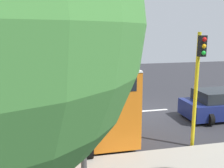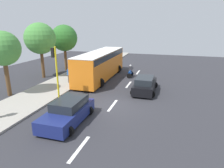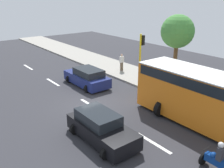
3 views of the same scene
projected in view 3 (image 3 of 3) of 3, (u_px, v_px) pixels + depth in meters
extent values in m
cube|color=#2D2D33|center=(90.00, 106.00, 17.52)|extent=(40.00, 60.00, 0.10)
cube|color=#9E998E|center=(158.00, 83.00, 21.51)|extent=(4.00, 60.00, 0.15)
cube|color=white|center=(153.00, 143.00, 13.05)|extent=(0.20, 2.40, 0.01)
cube|color=white|center=(90.00, 105.00, 17.50)|extent=(0.20, 2.40, 0.01)
cube|color=white|center=(53.00, 82.00, 21.95)|extent=(0.20, 2.40, 0.01)
cube|color=white|center=(28.00, 67.00, 26.40)|extent=(0.20, 2.40, 0.01)
cube|color=navy|center=(87.00, 79.00, 21.11)|extent=(1.94, 4.50, 0.80)
cube|color=#1E2328|center=(89.00, 72.00, 20.61)|extent=(1.63, 2.52, 0.56)
cylinder|color=black|center=(69.00, 79.00, 21.79)|extent=(0.64, 0.22, 0.64)
cylinder|color=black|center=(86.00, 75.00, 22.78)|extent=(0.64, 0.22, 0.64)
cylinder|color=black|center=(88.00, 89.00, 19.59)|extent=(0.64, 0.22, 0.64)
cylinder|color=black|center=(105.00, 84.00, 20.58)|extent=(0.64, 0.22, 0.64)
cube|color=black|center=(102.00, 131.00, 13.12)|extent=(1.81, 4.34, 0.80)
cube|color=#1E2328|center=(98.00, 117.00, 13.14)|extent=(1.52, 2.43, 0.56)
cylinder|color=black|center=(131.00, 142.00, 12.60)|extent=(0.64, 0.22, 0.64)
cylinder|color=black|center=(106.00, 153.00, 11.68)|extent=(0.64, 0.22, 0.64)
cylinder|color=black|center=(99.00, 120.00, 14.72)|extent=(0.64, 0.22, 0.64)
cylinder|color=black|center=(75.00, 129.00, 13.81)|extent=(0.64, 0.22, 0.64)
cylinder|color=black|center=(160.00, 109.00, 15.78)|extent=(1.00, 0.30, 1.00)
cylinder|color=black|center=(182.00, 100.00, 17.05)|extent=(1.00, 0.30, 1.00)
cylinder|color=black|center=(203.00, 159.00, 11.33)|extent=(0.60, 0.10, 0.60)
cube|color=navy|center=(217.00, 161.00, 10.76)|extent=(0.28, 1.10, 0.36)
sphere|color=navy|center=(213.00, 156.00, 10.85)|extent=(0.32, 0.32, 0.32)
cylinder|color=black|center=(207.00, 148.00, 11.05)|extent=(0.55, 0.04, 0.04)
cube|color=#333338|center=(221.00, 154.00, 10.54)|extent=(0.36, 0.24, 0.60)
sphere|color=silver|center=(221.00, 145.00, 10.44)|extent=(0.26, 0.26, 0.26)
cylinder|color=#3F3F3F|center=(197.00, 96.00, 17.52)|extent=(0.16, 0.16, 0.85)
cylinder|color=#3F3F3F|center=(198.00, 95.00, 17.64)|extent=(0.16, 0.16, 0.85)
cube|color=#2659B2|center=(199.00, 86.00, 17.33)|extent=(0.40, 0.24, 0.60)
sphere|color=tan|center=(200.00, 80.00, 17.18)|extent=(0.22, 0.22, 0.22)
cylinder|color=#72604C|center=(121.00, 67.00, 24.54)|extent=(0.16, 0.16, 0.85)
cylinder|color=#72604C|center=(122.00, 66.00, 24.65)|extent=(0.16, 0.16, 0.85)
cube|color=silver|center=(122.00, 59.00, 24.35)|extent=(0.40, 0.24, 0.60)
sphere|color=tan|center=(122.00, 55.00, 24.20)|extent=(0.22, 0.22, 0.22)
cylinder|color=yellow|center=(140.00, 63.00, 19.54)|extent=(0.14, 0.14, 4.50)
cube|color=black|center=(143.00, 40.00, 19.06)|extent=(0.24, 0.24, 0.76)
sphere|color=red|center=(144.00, 37.00, 19.05)|extent=(0.16, 0.16, 0.16)
sphere|color=#F2A50C|center=(144.00, 40.00, 19.13)|extent=(0.16, 0.16, 0.16)
sphere|color=green|center=(144.00, 43.00, 19.21)|extent=(0.16, 0.16, 0.16)
cylinder|color=brown|center=(175.00, 60.00, 22.80)|extent=(0.36, 0.36, 3.19)
sphere|color=#478C3D|center=(178.00, 31.00, 21.90)|extent=(2.94, 2.94, 2.94)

